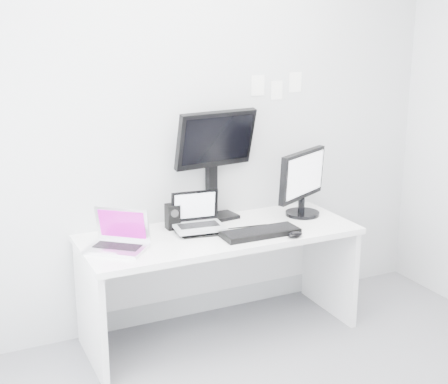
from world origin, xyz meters
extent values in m
plane|color=#B4B6B8|center=(0.00, 1.60, 1.35)|extent=(3.60, 0.00, 3.60)
cube|color=white|center=(0.00, 1.25, 0.36)|extent=(1.80, 0.70, 0.73)
cube|color=silver|center=(-0.70, 1.20, 0.86)|extent=(0.43, 0.42, 0.26)
cube|color=black|center=(-0.25, 1.44, 0.81)|extent=(0.10, 0.10, 0.17)
cube|color=#AEB0B5|center=(-0.12, 1.30, 0.86)|extent=(0.34, 0.28, 0.26)
cube|color=black|center=(0.08, 1.52, 1.12)|extent=(0.59, 0.28, 0.77)
cube|color=black|center=(0.68, 1.33, 0.97)|extent=(0.57, 0.45, 0.48)
cube|color=black|center=(0.20, 1.08, 0.75)|extent=(0.51, 0.18, 0.03)
ellipsoid|color=black|center=(0.38, 0.95, 0.75)|extent=(0.13, 0.10, 0.04)
cube|color=white|center=(0.45, 1.59, 1.62)|extent=(0.10, 0.00, 0.14)
cube|color=white|center=(0.60, 1.59, 1.58)|extent=(0.09, 0.00, 0.13)
cube|color=white|center=(0.75, 1.59, 1.63)|extent=(0.10, 0.00, 0.14)
camera|label=1|loc=(-1.63, -2.26, 2.06)|focal=50.53mm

